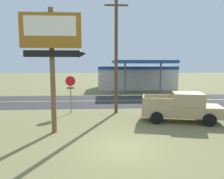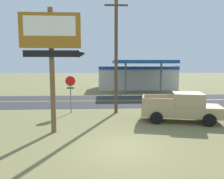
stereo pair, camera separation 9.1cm
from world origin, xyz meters
TOP-DOWN VIEW (x-y plane):
  - ground_plane at (0.00, 0.00)m, footprint 180.00×180.00m
  - road_asphalt at (0.00, 13.00)m, footprint 140.00×8.00m
  - road_centre_line at (0.00, 13.00)m, footprint 126.00×0.20m
  - motel_sign at (-3.55, 2.47)m, footprint 3.50×0.54m
  - stop_sign at (-3.31, 7.48)m, footprint 0.80×0.08m
  - utility_pole at (0.28, 7.37)m, footprint 1.99×0.26m
  - gas_station at (4.81, 24.57)m, footprint 12.00×11.50m
  - pickup_tan_parked_on_lawn at (4.52, 4.51)m, footprint 5.51×3.09m

SIDE VIEW (x-z plane):
  - ground_plane at x=0.00m, z-range 0.00..0.00m
  - road_asphalt at x=0.00m, z-range 0.00..0.02m
  - road_centre_line at x=0.00m, z-range 0.02..0.03m
  - pickup_tan_parked_on_lawn at x=4.52m, z-range -0.02..1.94m
  - gas_station at x=4.81m, z-range -0.26..4.14m
  - stop_sign at x=-3.31m, z-range 0.55..3.50m
  - motel_sign at x=-3.55m, z-range 1.42..8.30m
  - utility_pole at x=0.28m, z-range 0.32..9.94m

